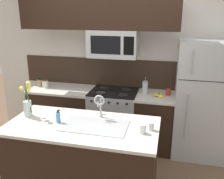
{
  "coord_description": "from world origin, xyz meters",
  "views": [
    {
      "loc": [
        0.86,
        -2.83,
        2.19
      ],
      "look_at": [
        0.12,
        0.27,
        1.16
      ],
      "focal_mm": 40.0,
      "sensor_mm": 36.0,
      "label": 1
    }
  ],
  "objects_px": {
    "sink_faucet": "(100,103)",
    "stove_range": "(114,117)",
    "spare_glass": "(151,126)",
    "dish_soap_bottle": "(58,117)",
    "flower_vase": "(28,103)",
    "coffee_tin": "(168,92)",
    "refrigerator": "(204,100)",
    "french_press": "(145,87)",
    "drinking_glass": "(142,129)",
    "banana_bunch": "(159,95)",
    "microwave": "(113,44)",
    "storage_jar_medium": "(45,84)",
    "storage_jar_tall": "(40,83)"
  },
  "relations": [
    {
      "from": "refrigerator",
      "to": "storage_jar_medium",
      "type": "height_order",
      "value": "refrigerator"
    },
    {
      "from": "stove_range",
      "to": "flower_vase",
      "type": "relative_size",
      "value": 1.99
    },
    {
      "from": "french_press",
      "to": "flower_vase",
      "type": "relative_size",
      "value": 0.57
    },
    {
      "from": "microwave",
      "to": "french_press",
      "type": "distance_m",
      "value": 0.85
    },
    {
      "from": "drinking_glass",
      "to": "stove_range",
      "type": "bearing_deg",
      "value": 115.5
    },
    {
      "from": "dish_soap_bottle",
      "to": "flower_vase",
      "type": "relative_size",
      "value": 0.35
    },
    {
      "from": "french_press",
      "to": "sink_faucet",
      "type": "relative_size",
      "value": 0.87
    },
    {
      "from": "storage_jar_tall",
      "to": "coffee_tin",
      "type": "bearing_deg",
      "value": 0.81
    },
    {
      "from": "banana_bunch",
      "to": "sink_faucet",
      "type": "distance_m",
      "value": 1.19
    },
    {
      "from": "microwave",
      "to": "storage_jar_tall",
      "type": "xyz_separation_m",
      "value": [
        -1.32,
        0.04,
        -0.72
      ]
    },
    {
      "from": "spare_glass",
      "to": "sink_faucet",
      "type": "bearing_deg",
      "value": 165.03
    },
    {
      "from": "french_press",
      "to": "sink_faucet",
      "type": "xyz_separation_m",
      "value": [
        -0.43,
        -1.09,
        0.1
      ]
    },
    {
      "from": "french_press",
      "to": "drinking_glass",
      "type": "bearing_deg",
      "value": -84.88
    },
    {
      "from": "dish_soap_bottle",
      "to": "spare_glass",
      "type": "distance_m",
      "value": 1.08
    },
    {
      "from": "coffee_tin",
      "to": "flower_vase",
      "type": "bearing_deg",
      "value": -143.81
    },
    {
      "from": "refrigerator",
      "to": "dish_soap_bottle",
      "type": "bearing_deg",
      "value": -143.97
    },
    {
      "from": "french_press",
      "to": "spare_glass",
      "type": "distance_m",
      "value": 1.28
    },
    {
      "from": "stove_range",
      "to": "storage_jar_tall",
      "type": "bearing_deg",
      "value": 179.16
    },
    {
      "from": "stove_range",
      "to": "french_press",
      "type": "distance_m",
      "value": 0.74
    },
    {
      "from": "storage_jar_medium",
      "to": "spare_glass",
      "type": "relative_size",
      "value": 1.5
    },
    {
      "from": "sink_faucet",
      "to": "drinking_glass",
      "type": "bearing_deg",
      "value": -25.56
    },
    {
      "from": "banana_bunch",
      "to": "drinking_glass",
      "type": "bearing_deg",
      "value": -94.8
    },
    {
      "from": "sink_faucet",
      "to": "dish_soap_bottle",
      "type": "distance_m",
      "value": 0.52
    },
    {
      "from": "microwave",
      "to": "flower_vase",
      "type": "bearing_deg",
      "value": -125.27
    },
    {
      "from": "stove_range",
      "to": "sink_faucet",
      "type": "bearing_deg",
      "value": -86.41
    },
    {
      "from": "sink_faucet",
      "to": "stove_range",
      "type": "bearing_deg",
      "value": 93.59
    },
    {
      "from": "microwave",
      "to": "flower_vase",
      "type": "distance_m",
      "value": 1.54
    },
    {
      "from": "refrigerator",
      "to": "dish_soap_bottle",
      "type": "distance_m",
      "value": 2.18
    },
    {
      "from": "banana_bunch",
      "to": "refrigerator",
      "type": "bearing_deg",
      "value": 6.99
    },
    {
      "from": "refrigerator",
      "to": "french_press",
      "type": "bearing_deg",
      "value": 177.42
    },
    {
      "from": "banana_bunch",
      "to": "microwave",
      "type": "bearing_deg",
      "value": 176.79
    },
    {
      "from": "sink_faucet",
      "to": "banana_bunch",
      "type": "bearing_deg",
      "value": 55.88
    },
    {
      "from": "microwave",
      "to": "dish_soap_bottle",
      "type": "relative_size",
      "value": 4.51
    },
    {
      "from": "storage_jar_medium",
      "to": "dish_soap_bottle",
      "type": "distance_m",
      "value": 1.49
    },
    {
      "from": "sink_faucet",
      "to": "spare_glass",
      "type": "distance_m",
      "value": 0.68
    },
    {
      "from": "storage_jar_tall",
      "to": "coffee_tin",
      "type": "height_order",
      "value": "storage_jar_tall"
    },
    {
      "from": "dish_soap_bottle",
      "to": "drinking_glass",
      "type": "distance_m",
      "value": 1.0
    },
    {
      "from": "coffee_tin",
      "to": "flower_vase",
      "type": "distance_m",
      "value": 2.08
    },
    {
      "from": "drinking_glass",
      "to": "spare_glass",
      "type": "distance_m",
      "value": 0.13
    },
    {
      "from": "stove_range",
      "to": "french_press",
      "type": "xyz_separation_m",
      "value": [
        0.5,
        0.06,
        0.55
      ]
    },
    {
      "from": "dish_soap_bottle",
      "to": "storage_jar_tall",
      "type": "bearing_deg",
      "value": 126.29
    },
    {
      "from": "french_press",
      "to": "coffee_tin",
      "type": "bearing_deg",
      "value": -1.58
    },
    {
      "from": "drinking_glass",
      "to": "spare_glass",
      "type": "bearing_deg",
      "value": 48.52
    },
    {
      "from": "french_press",
      "to": "drinking_glass",
      "type": "relative_size",
      "value": 2.63
    },
    {
      "from": "stove_range",
      "to": "spare_glass",
      "type": "xyz_separation_m",
      "value": [
        0.7,
        -1.2,
        0.49
      ]
    },
    {
      "from": "dish_soap_bottle",
      "to": "flower_vase",
      "type": "bearing_deg",
      "value": 168.92
    },
    {
      "from": "coffee_tin",
      "to": "spare_glass",
      "type": "bearing_deg",
      "value": -97.18
    },
    {
      "from": "sink_faucet",
      "to": "dish_soap_bottle",
      "type": "relative_size",
      "value": 1.85
    },
    {
      "from": "microwave",
      "to": "drinking_glass",
      "type": "height_order",
      "value": "microwave"
    },
    {
      "from": "french_press",
      "to": "dish_soap_bottle",
      "type": "bearing_deg",
      "value": -123.45
    }
  ]
}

